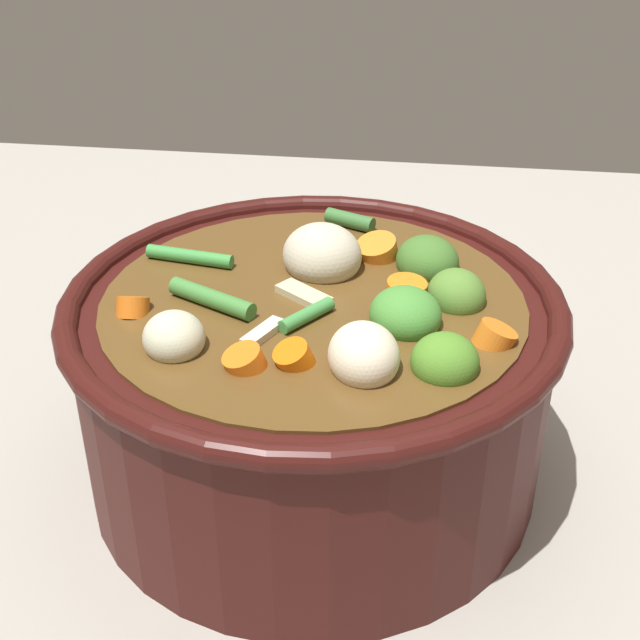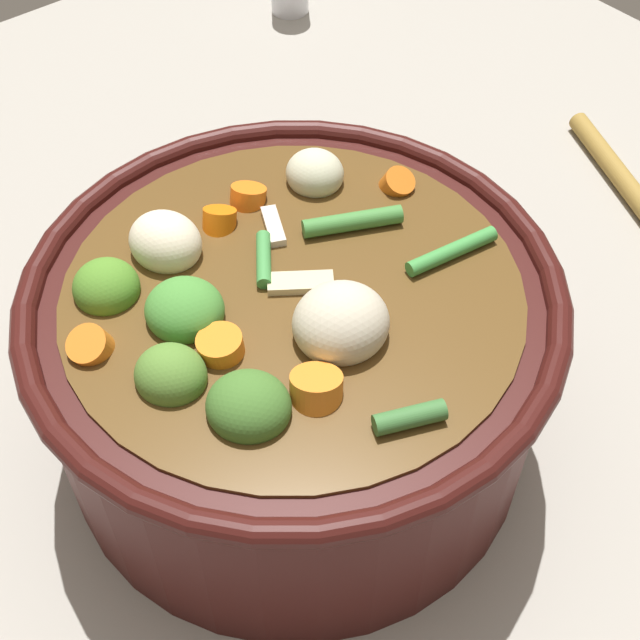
# 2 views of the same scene
# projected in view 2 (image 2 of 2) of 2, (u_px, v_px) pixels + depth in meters

# --- Properties ---
(ground_plane) EXTENTS (1.10, 1.10, 0.00)m
(ground_plane) POSITION_uv_depth(u_px,v_px,m) (297.00, 426.00, 0.55)
(ground_plane) COLOR #9E998E
(cooking_pot) EXTENTS (0.29, 0.29, 0.15)m
(cooking_pot) POSITION_uv_depth(u_px,v_px,m) (294.00, 358.00, 0.49)
(cooking_pot) COLOR #38110F
(cooking_pot) RESTS_ON ground_plane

